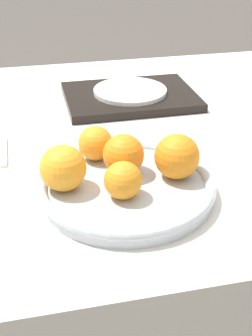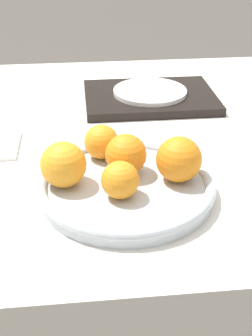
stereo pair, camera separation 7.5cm
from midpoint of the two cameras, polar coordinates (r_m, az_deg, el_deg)
table at (r=1.20m, az=-2.55°, el=-11.59°), size 1.57×0.97×0.73m
fruit_platter at (r=0.77m, az=2.80°, el=-2.33°), size 0.29×0.29×0.03m
orange_0 at (r=0.78m, az=2.74°, el=1.57°), size 0.07×0.07×0.07m
orange_1 at (r=0.72m, az=2.28°, el=-1.56°), size 0.06×0.06×0.06m
orange_2 at (r=0.83m, az=-0.43°, el=3.14°), size 0.06×0.06×0.06m
orange_3 at (r=0.75m, az=-4.82°, el=0.34°), size 0.07×0.07×0.07m
orange_4 at (r=0.77m, az=9.26°, el=0.97°), size 0.08×0.08×0.08m
serving_tray at (r=1.15m, az=4.83°, el=8.54°), size 0.31×0.23×0.02m
side_plate at (r=1.14m, az=4.86°, el=9.24°), size 0.18×0.18×0.01m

